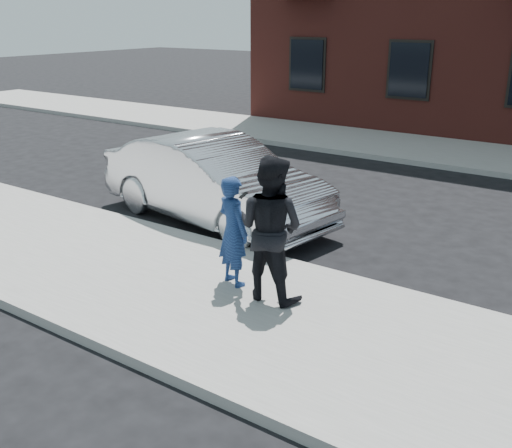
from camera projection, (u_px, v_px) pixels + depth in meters
The scene contains 8 objects.
ground at pixel (298, 325), 7.99m from camera, with size 100.00×100.00×0.00m, color black.
near_sidewalk at pixel (288, 327), 7.77m from camera, with size 50.00×3.50×0.15m, color gray.
near_curb at pixel (350, 280), 9.16m from camera, with size 50.00×0.10×0.15m, color #999691.
far_sidewalk at pixel (507, 160), 16.67m from camera, with size 50.00×3.50×0.15m, color gray.
far_curb at pixel (489, 173), 15.27m from camera, with size 50.00×0.10×0.15m, color #999691.
silver_sedan at pixel (214, 180), 11.70m from camera, with size 1.78×5.10×1.68m, color silver.
man_hoodie at pixel (233, 231), 8.61m from camera, with size 0.69×0.58×1.63m.
man_peacoat at pixel (270, 229), 8.12m from camera, with size 1.00×0.79×2.03m.
Camera 1 is at (3.59, -6.13, 3.93)m, focal length 42.00 mm.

